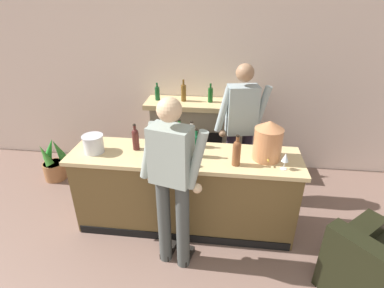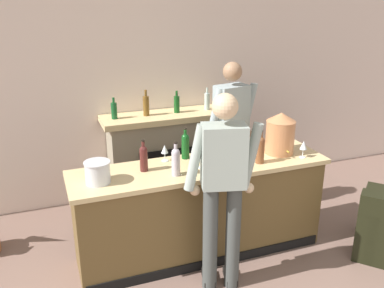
{
  "view_description": "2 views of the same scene",
  "coord_description": "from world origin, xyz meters",
  "px_view_note": "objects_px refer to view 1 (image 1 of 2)",
  "views": [
    {
      "loc": [
        0.33,
        0.24,
        2.52
      ],
      "look_at": [
        -0.02,
        3.12,
        1.04
      ],
      "focal_mm": 28.0,
      "sensor_mm": 36.0,
      "label": 1
    },
    {
      "loc": [
        -1.49,
        -0.47,
        2.54
      ],
      "look_at": [
        -0.03,
        3.43,
        1.03
      ],
      "focal_mm": 40.0,
      "sensor_mm": 36.0,
      "label": 2
    }
  ],
  "objects_px": {
    "wine_glass_mid_counter": "(188,156)",
    "wine_bottle_chardonnay_pale": "(153,147)",
    "armchair_black": "(380,278)",
    "potted_plant_corner": "(54,163)",
    "wine_bottle_port_short": "(237,152)",
    "wine_glass_by_dispenser": "(161,135)",
    "wine_glass_front_right": "(181,146)",
    "wine_glass_near_bucket": "(285,158)",
    "wine_bottle_cabernet_heavy": "(136,138)",
    "wine_bottle_rose_blush": "(192,135)",
    "copper_dispenser": "(268,140)",
    "ice_bucket_steel": "(93,144)",
    "fireplace_stone": "(198,136)",
    "person_bartender": "(241,129)",
    "person_customer": "(172,181)",
    "wine_bottle_riesling_slim": "(180,134)",
    "wine_bottle_burgundy_dark": "(196,145)"
  },
  "relations": [
    {
      "from": "wine_bottle_cabernet_heavy",
      "to": "wine_glass_by_dispenser",
      "type": "height_order",
      "value": "wine_bottle_cabernet_heavy"
    },
    {
      "from": "armchair_black",
      "to": "potted_plant_corner",
      "type": "relative_size",
      "value": 1.64
    },
    {
      "from": "fireplace_stone",
      "to": "person_bartender",
      "type": "xyz_separation_m",
      "value": [
        0.59,
        -0.66,
        0.44
      ]
    },
    {
      "from": "person_bartender",
      "to": "wine_bottle_port_short",
      "type": "xyz_separation_m",
      "value": [
        -0.06,
        -0.78,
        0.1
      ]
    },
    {
      "from": "ice_bucket_steel",
      "to": "wine_glass_near_bucket",
      "type": "relative_size",
      "value": 1.31
    },
    {
      "from": "copper_dispenser",
      "to": "wine_bottle_chardonnay_pale",
      "type": "distance_m",
      "value": 1.17
    },
    {
      "from": "person_customer",
      "to": "wine_bottle_rose_blush",
      "type": "bearing_deg",
      "value": 83.42
    },
    {
      "from": "person_bartender",
      "to": "wine_glass_front_right",
      "type": "xyz_separation_m",
      "value": [
        -0.64,
        -0.7,
        0.09
      ]
    },
    {
      "from": "wine_bottle_burgundy_dark",
      "to": "wine_bottle_riesling_slim",
      "type": "xyz_separation_m",
      "value": [
        -0.21,
        0.24,
        -0.0
      ]
    },
    {
      "from": "wine_glass_mid_counter",
      "to": "person_customer",
      "type": "bearing_deg",
      "value": -107.1
    },
    {
      "from": "fireplace_stone",
      "to": "wine_bottle_burgundy_dark",
      "type": "distance_m",
      "value": 1.43
    },
    {
      "from": "wine_glass_front_right",
      "to": "wine_glass_mid_counter",
      "type": "height_order",
      "value": "wine_glass_front_right"
    },
    {
      "from": "fireplace_stone",
      "to": "wine_bottle_riesling_slim",
      "type": "xyz_separation_m",
      "value": [
        -0.1,
        -1.09,
        0.53
      ]
    },
    {
      "from": "wine_bottle_riesling_slim",
      "to": "wine_bottle_chardonnay_pale",
      "type": "distance_m",
      "value": 0.42
    },
    {
      "from": "wine_glass_front_right",
      "to": "wine_bottle_rose_blush",
      "type": "bearing_deg",
      "value": 72.61
    },
    {
      "from": "copper_dispenser",
      "to": "ice_bucket_steel",
      "type": "xyz_separation_m",
      "value": [
        -1.84,
        -0.07,
        -0.12
      ]
    },
    {
      "from": "person_bartender",
      "to": "wine_glass_mid_counter",
      "type": "height_order",
      "value": "person_bartender"
    },
    {
      "from": "potted_plant_corner",
      "to": "copper_dispenser",
      "type": "xyz_separation_m",
      "value": [
        2.93,
        -0.74,
        0.92
      ]
    },
    {
      "from": "armchair_black",
      "to": "wine_glass_near_bucket",
      "type": "height_order",
      "value": "wine_glass_near_bucket"
    },
    {
      "from": "copper_dispenser",
      "to": "wine_bottle_chardonnay_pale",
      "type": "xyz_separation_m",
      "value": [
        -1.16,
        -0.16,
        -0.07
      ]
    },
    {
      "from": "copper_dispenser",
      "to": "wine_glass_front_right",
      "type": "height_order",
      "value": "copper_dispenser"
    },
    {
      "from": "ice_bucket_steel",
      "to": "wine_bottle_rose_blush",
      "type": "height_order",
      "value": "wine_bottle_rose_blush"
    },
    {
      "from": "person_customer",
      "to": "wine_bottle_riesling_slim",
      "type": "xyz_separation_m",
      "value": [
        -0.05,
        0.78,
        0.11
      ]
    },
    {
      "from": "wine_glass_front_right",
      "to": "wine_glass_near_bucket",
      "type": "bearing_deg",
      "value": -5.89
    },
    {
      "from": "wine_bottle_cabernet_heavy",
      "to": "wine_glass_near_bucket",
      "type": "distance_m",
      "value": 1.58
    },
    {
      "from": "fireplace_stone",
      "to": "wine_glass_front_right",
      "type": "bearing_deg",
      "value": -91.8
    },
    {
      "from": "wine_bottle_riesling_slim",
      "to": "wine_glass_by_dispenser",
      "type": "distance_m",
      "value": 0.21
    },
    {
      "from": "wine_glass_mid_counter",
      "to": "wine_glass_near_bucket",
      "type": "bearing_deg",
      "value": 3.38
    },
    {
      "from": "wine_bottle_cabernet_heavy",
      "to": "wine_bottle_rose_blush",
      "type": "bearing_deg",
      "value": 13.22
    },
    {
      "from": "ice_bucket_steel",
      "to": "fireplace_stone",
      "type": "bearing_deg",
      "value": 53.68
    },
    {
      "from": "copper_dispenser",
      "to": "ice_bucket_steel",
      "type": "relative_size",
      "value": 1.88
    },
    {
      "from": "potted_plant_corner",
      "to": "wine_bottle_cabernet_heavy",
      "type": "height_order",
      "value": "wine_bottle_cabernet_heavy"
    },
    {
      "from": "fireplace_stone",
      "to": "wine_bottle_port_short",
      "type": "distance_m",
      "value": 1.63
    },
    {
      "from": "ice_bucket_steel",
      "to": "wine_glass_by_dispenser",
      "type": "relative_size",
      "value": 1.37
    },
    {
      "from": "wine_bottle_chardonnay_pale",
      "to": "fireplace_stone",
      "type": "bearing_deg",
      "value": 77.57
    },
    {
      "from": "wine_glass_front_right",
      "to": "wine_glass_near_bucket",
      "type": "xyz_separation_m",
      "value": [
        1.04,
        -0.11,
        -0.01
      ]
    },
    {
      "from": "fireplace_stone",
      "to": "ice_bucket_steel",
      "type": "xyz_separation_m",
      "value": [
        -1.0,
        -1.36,
        0.49
      ]
    },
    {
      "from": "wine_glass_mid_counter",
      "to": "wine_glass_front_right",
      "type": "bearing_deg",
      "value": 120.95
    },
    {
      "from": "person_customer",
      "to": "copper_dispenser",
      "type": "distance_m",
      "value": 1.08
    },
    {
      "from": "wine_bottle_chardonnay_pale",
      "to": "wine_bottle_cabernet_heavy",
      "type": "bearing_deg",
      "value": 141.13
    },
    {
      "from": "potted_plant_corner",
      "to": "wine_glass_near_bucket",
      "type": "distance_m",
      "value": 3.33
    },
    {
      "from": "wine_bottle_cabernet_heavy",
      "to": "armchair_black",
      "type": "bearing_deg",
      "value": -18.94
    },
    {
      "from": "wine_bottle_port_short",
      "to": "wine_glass_front_right",
      "type": "distance_m",
      "value": 0.58
    },
    {
      "from": "wine_bottle_port_short",
      "to": "wine_glass_by_dispenser",
      "type": "distance_m",
      "value": 0.92
    },
    {
      "from": "wine_glass_mid_counter",
      "to": "wine_bottle_chardonnay_pale",
      "type": "bearing_deg",
      "value": 166.51
    },
    {
      "from": "wine_bottle_rose_blush",
      "to": "wine_glass_near_bucket",
      "type": "height_order",
      "value": "wine_bottle_rose_blush"
    },
    {
      "from": "armchair_black",
      "to": "wine_bottle_rose_blush",
      "type": "relative_size",
      "value": 3.8
    },
    {
      "from": "wine_bottle_rose_blush",
      "to": "wine_glass_mid_counter",
      "type": "relative_size",
      "value": 1.94
    },
    {
      "from": "wine_bottle_port_short",
      "to": "wine_glass_near_bucket",
      "type": "relative_size",
      "value": 1.88
    },
    {
      "from": "wine_glass_front_right",
      "to": "wine_bottle_riesling_slim",
      "type": "bearing_deg",
      "value": 101.52
    }
  ]
}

